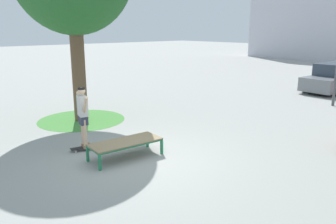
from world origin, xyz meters
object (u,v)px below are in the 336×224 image
Objects in this scene: car_grey at (334,79)px; skater at (83,113)px; skateboard at (85,147)px; skate_box at (125,143)px.

skater is at bearing -92.82° from car_grey.
car_grey is at bearing 87.18° from skateboard.
skate_box is at bearing -87.82° from car_grey.
skater is at bearing -157.33° from skate_box.
skater is 0.40× the size of car_grey.
skateboard is at bearing -92.82° from car_grey.
car_grey is at bearing 87.18° from skater.
skateboard is 14.52m from car_grey.
skater is (-1.24, -0.52, 0.66)m from skate_box.
skater is 14.51m from car_grey.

